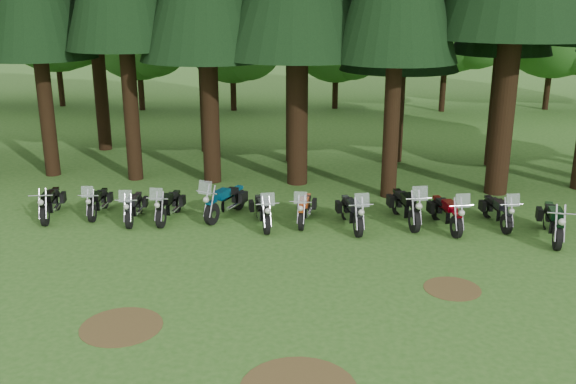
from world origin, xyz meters
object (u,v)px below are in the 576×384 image
motorcycle_5 (262,212)px  motorcycle_6 (305,209)px  motorcycle_0 (51,204)px  motorcycle_9 (447,214)px  motorcycle_2 (134,208)px  motorcycle_7 (352,213)px  motorcycle_11 (553,223)px  motorcycle_10 (497,212)px  motorcycle_4 (225,202)px  motorcycle_3 (169,206)px  motorcycle_8 (406,207)px  motorcycle_1 (98,203)px

motorcycle_5 → motorcycle_6: motorcycle_5 is taller
motorcycle_0 → motorcycle_9: 12.60m
motorcycle_2 → motorcycle_7: 6.91m
motorcycle_9 → motorcycle_11: bearing=-25.2°
motorcycle_6 → motorcycle_11: (7.37, -0.84, 0.07)m
motorcycle_7 → motorcycle_10: bearing=-6.1°
motorcycle_4 → motorcycle_6: 2.61m
motorcycle_0 → motorcycle_7: 9.69m
motorcycle_0 → motorcycle_2: 2.79m
motorcycle_3 → motorcycle_8: bearing=6.9°
motorcycle_9 → motorcycle_4: bearing=162.4°
motorcycle_1 → motorcycle_11: (14.14, -1.02, 0.09)m
motorcycle_2 → motorcycle_9: motorcycle_9 is taller
motorcycle_0 → motorcycle_5: bearing=-12.9°
motorcycle_2 → motorcycle_11: bearing=-7.9°
motorcycle_1 → motorcycle_6: (6.77, -0.18, 0.02)m
motorcycle_10 → motorcycle_11: bearing=-47.3°
motorcycle_2 → motorcycle_11: 12.81m
motorcycle_1 → motorcycle_2: motorcycle_2 is taller
motorcycle_8 → motorcycle_3: bearing=169.0°
motorcycle_9 → motorcycle_0: bearing=166.7°
motorcycle_5 → motorcycle_11: bearing=-18.7°
motorcycle_11 → motorcycle_3: bearing=-175.7°
motorcycle_6 → motorcycle_11: bearing=-2.2°
motorcycle_3 → motorcycle_4: 1.80m
motorcycle_6 → motorcycle_11: 7.42m
motorcycle_0 → motorcycle_3: bearing=-9.8°
motorcycle_2 → motorcycle_3: 1.10m
motorcycle_9 → motorcycle_11: (2.98, -0.63, 0.02)m
motorcycle_3 → motorcycle_11: 11.73m
motorcycle_3 → motorcycle_4: (1.75, 0.43, 0.05)m
motorcycle_1 → motorcycle_7: (8.25, -0.57, 0.06)m
motorcycle_5 → motorcycle_7: size_ratio=0.95×
motorcycle_5 → motorcycle_10: 7.32m
motorcycle_8 → motorcycle_5: bearing=174.6°
motorcycle_5 → motorcycle_11: 8.67m
motorcycle_8 → motorcycle_10: motorcycle_8 is taller
motorcycle_0 → motorcycle_1: 1.49m
motorcycle_0 → motorcycle_10: bearing=-9.4°
motorcycle_3 → motorcycle_2: bearing=-166.2°
motorcycle_3 → motorcycle_8: 7.53m
motorcycle_0 → motorcycle_9: bearing=-11.1°
motorcycle_6 → motorcycle_8: size_ratio=0.85×
motorcycle_1 → motorcycle_7: motorcycle_7 is taller
motorcycle_4 → motorcycle_8: size_ratio=0.94×
motorcycle_6 → motorcycle_7: motorcycle_7 is taller
motorcycle_3 → motorcycle_6: size_ratio=1.04×
motorcycle_9 → motorcycle_11: size_ratio=0.95×
motorcycle_3 → motorcycle_6: motorcycle_3 is taller
motorcycle_10 → motorcycle_0: bearing=172.0°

